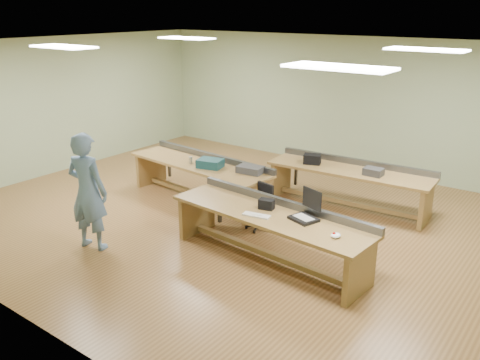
# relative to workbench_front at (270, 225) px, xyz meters

# --- Properties ---
(floor) EXTENTS (10.00, 10.00, 0.00)m
(floor) POSITION_rel_workbench_front_xyz_m (-1.28, 0.94, -0.56)
(floor) COLOR brown
(floor) RESTS_ON ground
(ceiling) EXTENTS (10.00, 10.00, 0.00)m
(ceiling) POSITION_rel_workbench_front_xyz_m (-1.28, 0.94, 2.44)
(ceiling) COLOR silver
(ceiling) RESTS_ON wall_back
(wall_back) EXTENTS (10.00, 0.04, 3.00)m
(wall_back) POSITION_rel_workbench_front_xyz_m (-1.28, 4.94, 0.94)
(wall_back) COLOR #90A27B
(wall_back) RESTS_ON floor
(wall_front) EXTENTS (10.00, 0.04, 3.00)m
(wall_front) POSITION_rel_workbench_front_xyz_m (-1.28, -3.06, 0.94)
(wall_front) COLOR #90A27B
(wall_front) RESTS_ON floor
(wall_left) EXTENTS (0.04, 8.00, 3.00)m
(wall_left) POSITION_rel_workbench_front_xyz_m (-6.28, 0.94, 0.94)
(wall_left) COLOR #90A27B
(wall_left) RESTS_ON floor
(fluor_panels) EXTENTS (6.20, 3.50, 0.03)m
(fluor_panels) POSITION_rel_workbench_front_xyz_m (-1.28, 0.94, 2.41)
(fluor_panels) COLOR white
(fluor_panels) RESTS_ON ceiling
(workbench_front) EXTENTS (3.26, 1.09, 0.86)m
(workbench_front) POSITION_rel_workbench_front_xyz_m (0.00, 0.00, 0.00)
(workbench_front) COLOR olive
(workbench_front) RESTS_ON floor
(workbench_mid) EXTENTS (3.20, 1.10, 0.86)m
(workbench_mid) POSITION_rel_workbench_front_xyz_m (-2.47, 1.28, -0.00)
(workbench_mid) COLOR olive
(workbench_mid) RESTS_ON floor
(workbench_back) EXTENTS (3.10, 1.01, 0.86)m
(workbench_back) POSITION_rel_workbench_front_xyz_m (0.02, 2.65, -0.00)
(workbench_back) COLOR olive
(workbench_back) RESTS_ON floor
(person) EXTENTS (0.76, 0.58, 1.85)m
(person) POSITION_rel_workbench_front_xyz_m (-2.47, -1.32, 0.36)
(person) COLOR #637FA2
(person) RESTS_ON floor
(laptop_base) EXTENTS (0.44, 0.40, 0.04)m
(laptop_base) POSITION_rel_workbench_front_xyz_m (0.52, 0.06, 0.21)
(laptop_base) COLOR black
(laptop_base) RESTS_ON workbench_front
(laptop_screen) EXTENTS (0.35, 0.13, 0.29)m
(laptop_screen) POSITION_rel_workbench_front_xyz_m (0.56, 0.19, 0.48)
(laptop_screen) COLOR black
(laptop_screen) RESTS_ON laptop_base
(keyboard) EXTENTS (0.42, 0.21, 0.02)m
(keyboard) POSITION_rel_workbench_front_xyz_m (-0.10, -0.22, 0.20)
(keyboard) COLOR beige
(keyboard) RESTS_ON workbench_front
(trackball_mouse) EXTENTS (0.15, 0.17, 0.06)m
(trackball_mouse) POSITION_rel_workbench_front_xyz_m (1.14, -0.19, 0.22)
(trackball_mouse) COLOR white
(trackball_mouse) RESTS_ON workbench_front
(camera_bag) EXTENTS (0.25, 0.19, 0.15)m
(camera_bag) POSITION_rel_workbench_front_xyz_m (-0.14, 0.09, 0.26)
(camera_bag) COLOR black
(camera_bag) RESTS_ON workbench_front
(task_chair) EXTENTS (0.50, 0.50, 0.78)m
(task_chair) POSITION_rel_workbench_front_xyz_m (-0.76, 0.83, -0.28)
(task_chair) COLOR black
(task_chair) RESTS_ON floor
(parts_bin_teal) EXTENTS (0.52, 0.43, 0.16)m
(parts_bin_teal) POSITION_rel_workbench_front_xyz_m (-2.13, 1.18, 0.26)
(parts_bin_teal) COLOR #133A40
(parts_bin_teal) RESTS_ON workbench_mid
(parts_bin_grey) EXTENTS (0.49, 0.34, 0.13)m
(parts_bin_grey) POSITION_rel_workbench_front_xyz_m (-1.34, 1.36, 0.25)
(parts_bin_grey) COLOR #333335
(parts_bin_grey) RESTS_ON workbench_mid
(mug) EXTENTS (0.12, 0.12, 0.09)m
(mug) POSITION_rel_workbench_front_xyz_m (-2.29, 1.31, 0.23)
(mug) COLOR #333335
(mug) RESTS_ON workbench_mid
(drinks_can) EXTENTS (0.07, 0.07, 0.13)m
(drinks_can) POSITION_rel_workbench_front_xyz_m (-2.59, 1.14, 0.25)
(drinks_can) COLOR #B4B4B8
(drinks_can) RESTS_ON workbench_mid
(storage_box_back) EXTENTS (0.38, 0.33, 0.18)m
(storage_box_back) POSITION_rel_workbench_front_xyz_m (-0.72, 2.52, 0.28)
(storage_box_back) COLOR black
(storage_box_back) RESTS_ON workbench_back
(tray_back) EXTENTS (0.33, 0.24, 0.13)m
(tray_back) POSITION_rel_workbench_front_xyz_m (0.50, 2.55, 0.25)
(tray_back) COLOR #333335
(tray_back) RESTS_ON workbench_back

